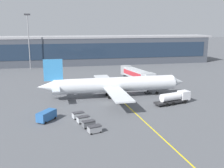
{
  "coord_description": "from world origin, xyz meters",
  "views": [
    {
      "loc": [
        -14.14,
        -71.45,
        21.5
      ],
      "look_at": [
        1.45,
        3.81,
        4.5
      ],
      "focal_mm": 43.68,
      "sensor_mm": 36.0,
      "label": 1
    }
  ],
  "objects_px": {
    "baggage_cart_2": "(83,119)",
    "crew_van": "(46,115)",
    "baggage_cart_0": "(95,129)",
    "baggage_cart_3": "(78,115)",
    "fuel_tanker": "(175,98)",
    "main_airliner": "(115,84)",
    "baggage_cart_1": "(89,124)"
  },
  "relations": [
    {
      "from": "baggage_cart_0",
      "to": "baggage_cart_2",
      "type": "distance_m",
      "value": 6.4
    },
    {
      "from": "baggage_cart_0",
      "to": "baggage_cart_3",
      "type": "xyz_separation_m",
      "value": [
        -2.5,
        9.27,
        0.0
      ]
    },
    {
      "from": "crew_van",
      "to": "baggage_cart_0",
      "type": "height_order",
      "value": "crew_van"
    },
    {
      "from": "fuel_tanker",
      "to": "baggage_cart_2",
      "type": "height_order",
      "value": "fuel_tanker"
    },
    {
      "from": "main_airliner",
      "to": "baggage_cart_1",
      "type": "distance_m",
      "value": 25.45
    },
    {
      "from": "main_airliner",
      "to": "crew_van",
      "type": "xyz_separation_m",
      "value": [
        -19.47,
        -17.1,
        -2.56
      ]
    },
    {
      "from": "baggage_cart_0",
      "to": "baggage_cart_3",
      "type": "bearing_deg",
      "value": 105.12
    },
    {
      "from": "crew_van",
      "to": "baggage_cart_0",
      "type": "bearing_deg",
      "value": -42.56
    },
    {
      "from": "baggage_cart_1",
      "to": "baggage_cart_3",
      "type": "relative_size",
      "value": 1.0
    },
    {
      "from": "crew_van",
      "to": "baggage_cart_3",
      "type": "height_order",
      "value": "crew_van"
    },
    {
      "from": "fuel_tanker",
      "to": "baggage_cart_3",
      "type": "xyz_separation_m",
      "value": [
        -26.96,
        -6.61,
        -0.96
      ]
    },
    {
      "from": "fuel_tanker",
      "to": "crew_van",
      "type": "height_order",
      "value": "fuel_tanker"
    },
    {
      "from": "baggage_cart_0",
      "to": "baggage_cart_3",
      "type": "relative_size",
      "value": 1.0
    },
    {
      "from": "baggage_cart_2",
      "to": "baggage_cart_1",
      "type": "bearing_deg",
      "value": -74.88
    },
    {
      "from": "baggage_cart_3",
      "to": "baggage_cart_0",
      "type": "bearing_deg",
      "value": -74.88
    },
    {
      "from": "baggage_cart_0",
      "to": "baggage_cart_3",
      "type": "height_order",
      "value": "same"
    },
    {
      "from": "main_airliner",
      "to": "baggage_cart_0",
      "type": "distance_m",
      "value": 27.96
    },
    {
      "from": "baggage_cart_0",
      "to": "baggage_cart_1",
      "type": "xyz_separation_m",
      "value": [
        -0.83,
        3.09,
        0.0
      ]
    },
    {
      "from": "baggage_cart_0",
      "to": "fuel_tanker",
      "type": "bearing_deg",
      "value": 32.99
    },
    {
      "from": "main_airliner",
      "to": "crew_van",
      "type": "bearing_deg",
      "value": -138.7
    },
    {
      "from": "fuel_tanker",
      "to": "baggage_cart_1",
      "type": "height_order",
      "value": "fuel_tanker"
    },
    {
      "from": "main_airliner",
      "to": "baggage_cart_2",
      "type": "height_order",
      "value": "main_airliner"
    },
    {
      "from": "crew_van",
      "to": "baggage_cart_1",
      "type": "xyz_separation_m",
      "value": [
        8.88,
        -5.83,
        -0.53
      ]
    },
    {
      "from": "fuel_tanker",
      "to": "baggage_cart_1",
      "type": "relative_size",
      "value": 3.74
    },
    {
      "from": "main_airliner",
      "to": "crew_van",
      "type": "relative_size",
      "value": 8.43
    },
    {
      "from": "baggage_cart_2",
      "to": "crew_van",
      "type": "bearing_deg",
      "value": 161.17
    },
    {
      "from": "main_airliner",
      "to": "baggage_cart_3",
      "type": "xyz_separation_m",
      "value": [
        -12.26,
        -16.76,
        -3.09
      ]
    },
    {
      "from": "baggage_cart_1",
      "to": "baggage_cart_2",
      "type": "height_order",
      "value": "same"
    },
    {
      "from": "baggage_cart_0",
      "to": "crew_van",
      "type": "bearing_deg",
      "value": 137.44
    },
    {
      "from": "main_airliner",
      "to": "baggage_cart_1",
      "type": "bearing_deg",
      "value": -114.78
    },
    {
      "from": "baggage_cart_1",
      "to": "baggage_cart_3",
      "type": "xyz_separation_m",
      "value": [
        -1.67,
        6.18,
        0.0
      ]
    },
    {
      "from": "main_airliner",
      "to": "baggage_cart_2",
      "type": "bearing_deg",
      "value": -119.92
    }
  ]
}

